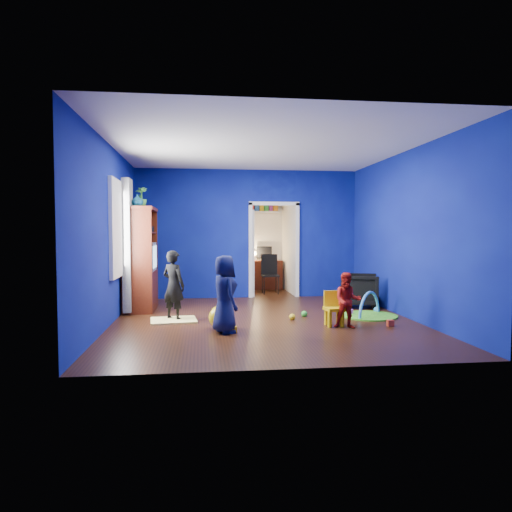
{
  "coord_description": "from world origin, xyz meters",
  "views": [
    {
      "loc": [
        -1.03,
        -7.56,
        1.49
      ],
      "look_at": [
        -0.09,
        0.4,
        1.07
      ],
      "focal_mm": 32.0,
      "sensor_mm": 36.0,
      "label": 1
    }
  ],
  "objects": [
    {
      "name": "curtain",
      "position": [
        -2.37,
        0.9,
        1.25
      ],
      "size": [
        0.14,
        0.42,
        2.4
      ],
      "primitive_type": "cube",
      "color": "slate",
      "rests_on": "floor"
    },
    {
      "name": "armchair",
      "position": [
        2.09,
        1.18,
        0.33
      ],
      "size": [
        0.93,
        0.91,
        0.67
      ],
      "primitive_type": "imported",
      "rotation": [
        0.0,
        0.0,
        1.24
      ],
      "color": "black",
      "rests_on": "floor"
    },
    {
      "name": "play_mat",
      "position": [
        1.9,
        0.14,
        0.01
      ],
      "size": [
        0.97,
        0.97,
        0.03
      ],
      "primitive_type": "cylinder",
      "color": "green",
      "rests_on": "floor"
    },
    {
      "name": "toy_3",
      "position": [
        0.75,
        0.25,
        0.06
      ],
      "size": [
        0.11,
        0.11,
        0.11
      ],
      "primitive_type": "sphere",
      "color": "green",
      "rests_on": "floor"
    },
    {
      "name": "desk_monitor",
      "position": [
        0.6,
        4.38,
        0.95
      ],
      "size": [
        0.4,
        0.05,
        0.32
      ],
      "primitive_type": "cube",
      "color": "black",
      "rests_on": "study_desk"
    },
    {
      "name": "kid_chair",
      "position": [
        1.05,
        -0.57,
        0.25
      ],
      "size": [
        0.31,
        0.31,
        0.5
      ],
      "primitive_type": "cube",
      "rotation": [
        0.0,
        0.0,
        0.13
      ],
      "color": "yellow",
      "rests_on": "floor"
    },
    {
      "name": "toy_4",
      "position": [
        1.61,
        0.34,
        0.05
      ],
      "size": [
        0.1,
        0.08,
        0.1
      ],
      "primitive_type": "cube",
      "color": "#C449C1",
      "rests_on": "floor"
    },
    {
      "name": "wall_right",
      "position": [
        2.5,
        0.0,
        1.45
      ],
      "size": [
        0.02,
        5.5,
        2.9
      ],
      "primitive_type": "cube",
      "color": "navy",
      "rests_on": "floor"
    },
    {
      "name": "crt_tv",
      "position": [
        -2.17,
        1.33,
        1.02
      ],
      "size": [
        0.46,
        0.7,
        0.54
      ],
      "primitive_type": "cube",
      "color": "silver",
      "rests_on": "tv_armoire"
    },
    {
      "name": "folding_chair",
      "position": [
        0.6,
        3.3,
        0.46
      ],
      "size": [
        0.4,
        0.4,
        0.92
      ],
      "primitive_type": "cube",
      "color": "black",
      "rests_on": "floor"
    },
    {
      "name": "toy_1",
      "position": [
        2.18,
        0.5,
        0.06
      ],
      "size": [
        0.11,
        0.11,
        0.11
      ],
      "primitive_type": "sphere",
      "color": "#298FEC",
      "rests_on": "floor"
    },
    {
      "name": "book_shelf",
      "position": [
        0.6,
        4.37,
        2.02
      ],
      "size": [
        0.88,
        0.24,
        0.04
      ],
      "primitive_type": "cube",
      "color": "white",
      "rests_on": "study_desk"
    },
    {
      "name": "doorway",
      "position": [
        0.6,
        2.75,
        1.05
      ],
      "size": [
        1.16,
        0.1,
        2.1
      ],
      "primitive_type": "cube",
      "color": "white",
      "rests_on": "floor"
    },
    {
      "name": "child_black",
      "position": [
        -1.52,
        0.22,
        0.59
      ],
      "size": [
        0.52,
        0.49,
        1.18
      ],
      "primitive_type": "imported",
      "rotation": [
        0.0,
        0.0,
        2.5
      ],
      "color": "black",
      "rests_on": "floor"
    },
    {
      "name": "study_desk",
      "position": [
        0.6,
        4.26,
        0.38
      ],
      "size": [
        0.88,
        0.44,
        0.75
      ],
      "primitive_type": "cube",
      "color": "#3D140A",
      "rests_on": "floor"
    },
    {
      "name": "toy_0",
      "position": [
        1.93,
        -0.71,
        0.05
      ],
      "size": [
        0.1,
        0.08,
        0.1
      ],
      "primitive_type": "cube",
      "color": "red",
      "rests_on": "floor"
    },
    {
      "name": "child_navy",
      "position": [
        -0.71,
        -0.85,
        0.57
      ],
      "size": [
        0.53,
        0.65,
        1.15
      ],
      "primitive_type": "imported",
      "rotation": [
        0.0,
        0.0,
        1.91
      ],
      "color": "#0E1734",
      "rests_on": "floor"
    },
    {
      "name": "toy_5",
      "position": [
        0.48,
        -0.01,
        0.06
      ],
      "size": [
        0.11,
        0.11,
        0.11
      ],
      "primitive_type": "sphere",
      "color": "gold",
      "rests_on": "floor"
    },
    {
      "name": "wall_back",
      "position": [
        0.0,
        2.75,
        1.45
      ],
      "size": [
        5.0,
        0.02,
        2.9
      ],
      "primitive_type": "cube",
      "color": "navy",
      "rests_on": "floor"
    },
    {
      "name": "yellow_blanket",
      "position": [
        -1.52,
        0.12,
        0.01
      ],
      "size": [
        0.81,
        0.68,
        0.03
      ],
      "primitive_type": "cube",
      "rotation": [
        0.0,
        0.0,
        0.12
      ],
      "color": "#F2E07A",
      "rests_on": "floor"
    },
    {
      "name": "tv_armoire",
      "position": [
        -2.21,
        1.33,
        0.98
      ],
      "size": [
        0.58,
        1.14,
        1.96
      ],
      "primitive_type": "cube",
      "color": "#42170B",
      "rests_on": "floor"
    },
    {
      "name": "alcove",
      "position": [
        0.6,
        3.62,
        1.25
      ],
      "size": [
        1.0,
        1.75,
        2.5
      ],
      "primitive_type": null,
      "color": "silver",
      "rests_on": "floor"
    },
    {
      "name": "potted_plant",
      "position": [
        -2.21,
        1.55,
        2.17
      ],
      "size": [
        0.27,
        0.27,
        0.41
      ],
      "primitive_type": "imported",
      "rotation": [
        0.0,
        0.0,
        -0.22
      ],
      "color": "#3D9135",
      "rests_on": "tv_armoire"
    },
    {
      "name": "toy_arch",
      "position": [
        1.9,
        0.14,
        0.02
      ],
      "size": [
        0.63,
        0.67,
        0.87
      ],
      "primitive_type": "torus",
      "rotation": [
        1.57,
        0.0,
        0.81
      ],
      "color": "#3F8CD8",
      "rests_on": "floor"
    },
    {
      "name": "toddler_red",
      "position": [
        1.2,
        -0.77,
        0.43
      ],
      "size": [
        0.48,
        0.41,
        0.86
      ],
      "primitive_type": "imported",
      "rotation": [
        0.0,
        0.0,
        -0.23
      ],
      "color": "#AD121E",
      "rests_on": "floor"
    },
    {
      "name": "window_left",
      "position": [
        -2.48,
        0.35,
        1.55
      ],
      "size": [
        0.03,
        0.95,
        1.55
      ],
      "primitive_type": "cube",
      "color": "white",
      "rests_on": "wall_left"
    },
    {
      "name": "wall_front",
      "position": [
        0.0,
        -2.75,
        1.45
      ],
      "size": [
        5.0,
        0.02,
        2.9
      ],
      "primitive_type": "cube",
      "color": "navy",
      "rests_on": "floor"
    },
    {
      "name": "wall_left",
      "position": [
        -2.5,
        0.0,
        1.45
      ],
      "size": [
        0.02,
        5.5,
        2.9
      ],
      "primitive_type": "cube",
      "color": "navy",
      "rests_on": "floor"
    },
    {
      "name": "toy_2",
      "position": [
        -0.58,
        -0.9,
        0.05
      ],
      "size": [
        0.1,
        0.08,
        0.1
      ],
      "primitive_type": "cube",
      "color": "yellow",
      "rests_on": "floor"
    },
    {
      "name": "hopper_ball",
      "position": [
        -0.76,
        -0.6,
        0.18
      ],
      "size": [
        0.36,
        0.36,
        0.36
      ],
      "primitive_type": "sphere",
      "color": "yellow",
      "rests_on": "floor"
    },
    {
      "name": "desk_lamp",
      "position": [
        0.32,
        4.32,
        0.93
      ],
      "size": [
        0.14,
        0.14,
        0.14
      ],
      "primitive_type": "sphere",
      "color": "#FFD88C",
      "rests_on": "study_desk"
    },
    {
      "name": "floor",
      "position": [
        0.0,
        0.0,
        0.0
      ],
      "size": [
        5.0,
        5.5,
        0.01
      ],
      "primitive_type": "cube",
      "color": "black",
      "rests_on": "ground"
    },
    {
      "name": "ceiling",
      "position": [
        0.0,
        0.0,
        2.9
      ],
      "size": [
        5.0,
        5.5,
        0.01
      ],
      "primitive_type": "cube",
      "color": "white",
      "rests_on": "wall_back"
    },
    {
      "name": "vase",
      "position": [
        -2.21,
        1.03,
        2.07
      ],
      "size": [
        0.22,
        0.22,
        0.22
      ],
      "primitive_type": "imported",
      "rotation": [
        0.0,
        0.0,
        0.02
      ],
      "color": "#0D636F",
      "rests_on": "tv_armoire"
    }
  ]
}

